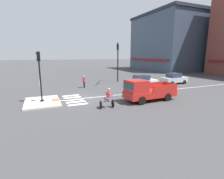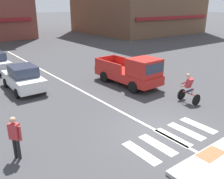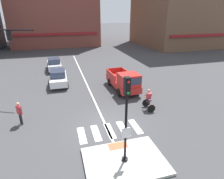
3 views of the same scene
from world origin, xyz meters
TOP-DOWN VIEW (x-y plane):
  - ground_plane at (0.00, 0.00)m, footprint 300.00×300.00m
  - traffic_island at (0.00, -3.55)m, footprint 4.14×3.02m
  - tactile_pad_front at (0.00, -2.39)m, footprint 1.10×0.60m
  - signal_pole at (0.00, -3.56)m, footprint 0.44×0.38m
  - crosswalk_stripe_a at (-1.83, -0.63)m, footprint 0.44×1.80m
  - crosswalk_stripe_b at (-0.91, -0.63)m, footprint 0.44×1.80m
  - crosswalk_stripe_c at (0.00, -0.63)m, footprint 0.44×1.80m
  - crosswalk_stripe_d at (0.91, -0.63)m, footprint 0.44×1.80m
  - crosswalk_stripe_e at (1.83, -0.63)m, footprint 0.44×1.80m
  - lane_centre_line at (-0.10, 10.00)m, footprint 0.14×28.00m
  - traffic_light_mast at (-8.11, 7.91)m, footprint 4.72×2.36m
  - building_corner_left at (-23.98, 32.10)m, footprint 19.89×15.88m
  - car_white_westbound_far at (-3.00, 9.19)m, footprint 1.87×4.11m
  - car_silver_westbound_distant at (-3.43, 15.22)m, footprint 2.03×4.19m
  - pickup_truck_red_eastbound_mid at (3.18, 5.62)m, footprint 2.21×5.17m
  - cyclist at (3.77, 1.44)m, footprint 0.72×1.13m
  - pedestrian_at_curb_left at (-5.68, 1.82)m, footprint 0.39×0.46m

SIDE VIEW (x-z plane):
  - ground_plane at x=0.00m, z-range 0.00..0.00m
  - crosswalk_stripe_a at x=-1.83m, z-range 0.00..0.01m
  - crosswalk_stripe_b at x=-0.91m, z-range 0.00..0.01m
  - crosswalk_stripe_c at x=0.00m, z-range 0.00..0.01m
  - crosswalk_stripe_d at x=0.91m, z-range 0.00..0.01m
  - crosswalk_stripe_e at x=1.83m, z-range 0.00..0.01m
  - lane_centre_line at x=-0.10m, z-range 0.00..0.01m
  - traffic_island at x=0.00m, z-range 0.00..0.15m
  - tactile_pad_front at x=0.00m, z-range 0.15..0.16m
  - car_white_westbound_far at x=-3.00m, z-range -0.01..1.63m
  - car_silver_westbound_distant at x=-3.43m, z-range -0.01..1.63m
  - cyclist at x=3.77m, z-range 0.03..1.71m
  - pickup_truck_red_eastbound_mid at x=3.18m, z-range -0.06..2.02m
  - pedestrian_at_curb_left at x=-5.68m, z-range 0.15..1.82m
  - signal_pole at x=0.00m, z-range 0.61..5.09m
  - traffic_light_mast at x=-8.11m, z-range 1.01..7.16m
  - building_corner_left at x=-23.98m, z-range 0.02..15.63m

